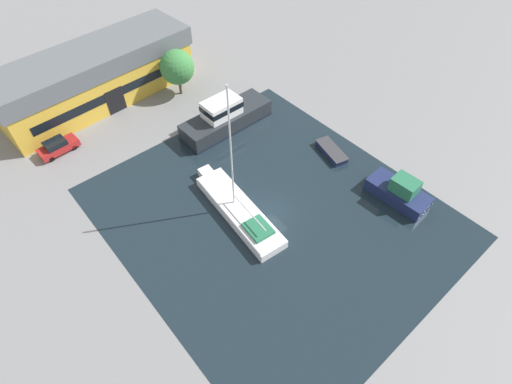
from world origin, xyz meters
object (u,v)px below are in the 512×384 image
Objects in this scene: parked_car at (58,146)px; cabin_boat at (399,192)px; motor_cruiser at (225,117)px; small_dinghy at (332,151)px; warehouse_building at (96,76)px; sailboat_moored at (239,210)px; quay_tree_near_building at (177,67)px.

cabin_boat is (23.53, -29.66, 0.20)m from parked_car.
motor_cruiser is 13.35m from small_dinghy.
motor_cruiser is 21.73m from cabin_boat.
parked_car is 0.39× the size of motor_cruiser.
warehouse_building is 3.98× the size of cabin_boat.
motor_cruiser is at bearing 63.05° from sailboat_moored.
warehouse_building is 2.20× the size of motor_cruiser.
cabin_boat is at bearing 105.11° from small_dinghy.
motor_cruiser is (0.22, -9.51, -2.44)m from quay_tree_near_building.
quay_tree_near_building is at bearing 88.08° from parked_car.
quay_tree_near_building reaches higher than parked_car.
motor_cruiser is (8.76, -15.17, -2.01)m from warehouse_building.
quay_tree_near_building is 9.82m from motor_cruiser.
sailboat_moored reaches higher than small_dinghy.
small_dinghy is (6.38, -21.30, -3.56)m from quay_tree_near_building.
quay_tree_near_building is 0.52× the size of motor_cruiser.
small_dinghy is (6.16, -11.79, -1.12)m from motor_cruiser.
small_dinghy is (14.93, -26.96, -3.13)m from warehouse_building.
parked_car is at bearing 125.75° from cabin_boat.
parked_car is 0.95× the size of small_dinghy.
warehouse_building is 5.40× the size of small_dinghy.
motor_cruiser is 1.81× the size of cabin_boat.
motor_cruiser is at bearing -64.00° from warehouse_building.
cabin_boat is (14.97, -35.99, -2.44)m from warehouse_building.
warehouse_building is at bearing -46.19° from small_dinghy.
quay_tree_near_building is at bearing 0.46° from motor_cruiser.
warehouse_building is 1.78× the size of sailboat_moored.
parked_car is at bearing 62.11° from motor_cruiser.
cabin_boat reaches higher than small_dinghy.
motor_cruiser is at bearing -47.56° from small_dinghy.
sailboat_moored is at bearing 21.48° from parked_car.
motor_cruiser is at bearing 58.82° from parked_car.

